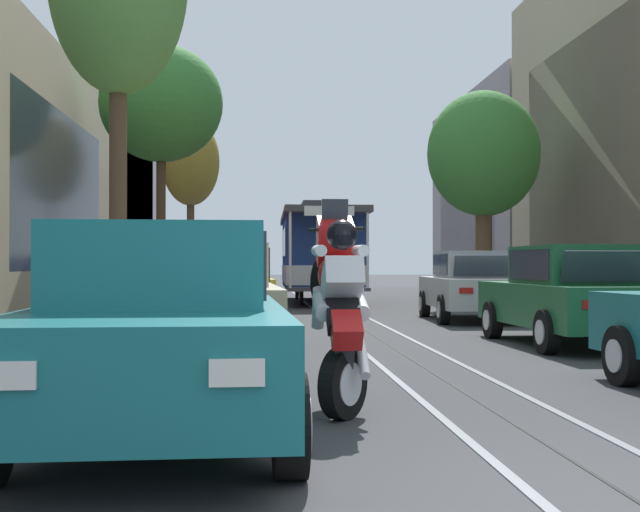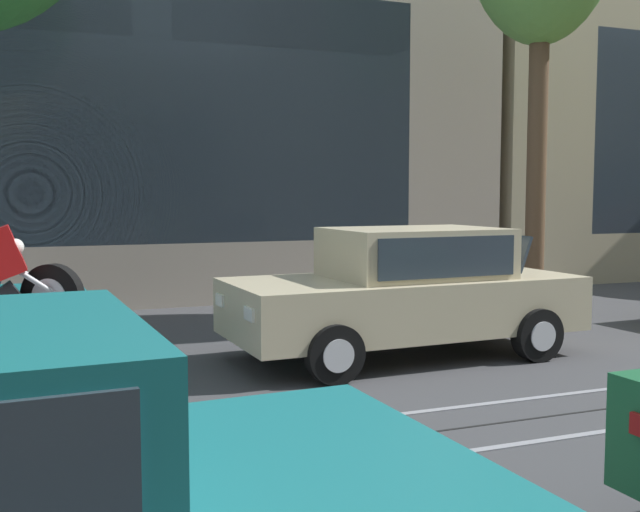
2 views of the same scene
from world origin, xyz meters
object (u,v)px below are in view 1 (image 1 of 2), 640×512
Objects in this scene: parked_car_teal_near_left at (160,330)px; parked_car_maroon_fourth_left at (233,281)px; parked_car_silver_mid_right at (472,286)px; parked_car_yellow_mid_left at (229,286)px; street_tree_kerb_left_fourth at (191,163)px; parked_car_blue_sixth_left at (241,275)px; parked_car_blue_fifth_left at (242,277)px; motorcycle_with_rider at (339,299)px; parked_car_beige_second_left at (214,298)px; street_tree_kerb_right_second at (484,156)px; parked_car_green_second_right at (572,295)px; cable_car_trolley at (319,253)px; pedestrian_on_left_pavement at (490,275)px; street_tree_kerb_left_mid at (161,104)px.

parked_car_teal_near_left is 19.04m from parked_car_maroon_fourth_left.
parked_car_teal_near_left and parked_car_silver_mid_right have the same top height.
parked_car_yellow_mid_left is at bearing -88.89° from parked_car_maroon_fourth_left.
parked_car_silver_mid_right is 0.61× the size of street_tree_kerb_left_fourth.
parked_car_blue_sixth_left is at bearing 90.15° from parked_car_maroon_fourth_left.
motorcycle_with_rider is at bearing -86.82° from parked_car_blue_fifth_left.
parked_car_maroon_fourth_left is at bearing -78.01° from street_tree_kerb_left_fourth.
street_tree_kerb_right_second reaches higher than parked_car_beige_second_left.
motorcycle_with_rider is at bearing -126.19° from parked_car_green_second_right.
parked_car_maroon_fourth_left and parked_car_blue_fifth_left have the same top height.
parked_car_yellow_mid_left is 10.47m from cable_car_trolley.
parked_car_beige_second_left is 1.01× the size of parked_car_blue_fifth_left.
parked_car_green_second_right is 7.20m from motorcycle_with_rider.
parked_car_maroon_fourth_left is at bearing -160.03° from pedestrian_on_left_pavement.
parked_car_yellow_mid_left and parked_car_blue_fifth_left have the same top height.
parked_car_beige_second_left is 6.88m from parked_car_yellow_mid_left.
street_tree_kerb_left_fourth is (-1.97, -2.91, 4.57)m from parked_car_blue_sixth_left.
parked_car_maroon_fourth_left is (-0.12, 6.31, 0.00)m from parked_car_yellow_mid_left.
parked_car_blue_sixth_left is 2.34× the size of motorcycle_with_rider.
street_tree_kerb_left_mid reaches higher than street_tree_kerb_right_second.
street_tree_kerb_right_second reaches higher than parked_car_blue_sixth_left.
motorcycle_with_rider is (1.49, -18.08, 0.19)m from parked_car_maroon_fourth_left.
parked_car_teal_near_left and parked_car_green_second_right have the same top height.
parked_car_yellow_mid_left and parked_car_silver_mid_right have the same top height.
parked_car_teal_near_left is at bearing -130.02° from parked_car_green_second_right.
cable_car_trolley is at bearing -71.40° from parked_car_blue_sixth_left.
parked_car_blue_fifth_left is 13.31m from parked_car_silver_mid_right.
parked_car_green_second_right is at bearing 49.98° from parked_car_teal_near_left.
motorcycle_with_rider is at bearing -74.65° from parked_car_beige_second_left.
parked_car_maroon_fourth_left is 13.54m from parked_car_green_second_right.
parked_car_yellow_mid_left is at bearing -179.76° from parked_car_silver_mid_right.
motorcycle_with_rider is at bearing 33.77° from parked_car_teal_near_left.
parked_car_blue_sixth_left is 25.24m from parked_car_green_second_right.
street_tree_kerb_left_mid is (-7.82, 6.97, 5.34)m from parked_car_silver_mid_right.
motorcycle_with_rider is (1.52, -30.38, 0.19)m from parked_car_blue_sixth_left.
street_tree_kerb_left_mid reaches higher than parked_car_blue_sixth_left.
street_tree_kerb_left_mid is 7.41m from cable_car_trolley.
parked_car_green_second_right is at bearing -46.73° from parked_car_yellow_mid_left.
street_tree_kerb_left_mid is 0.87× the size of cable_car_trolley.
parked_car_maroon_fourth_left is 2.31× the size of motorcycle_with_rider.
parked_car_blue_fifth_left is 8.90m from pedestrian_on_left_pavement.
pedestrian_on_left_pavement is at bearing -46.64° from parked_car_blue_sixth_left.
parked_car_maroon_fourth_left is 0.55× the size of street_tree_kerb_left_mid.
street_tree_kerb_left_mid is (-2.33, 13.87, 5.34)m from parked_car_beige_second_left.
parked_car_blue_sixth_left is at bearing 103.20° from parked_car_green_second_right.
cable_car_trolley is (-4.88, 3.25, -2.99)m from street_tree_kerb_right_second.
motorcycle_with_rider is at bearing -93.55° from cable_car_trolley.
parked_car_yellow_mid_left is 1.00× the size of parked_car_silver_mid_right.
parked_car_beige_second_left is at bearing -89.61° from parked_car_blue_sixth_left.
parked_car_green_second_right is (5.61, -5.96, 0.00)m from parked_car_yellow_mid_left.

